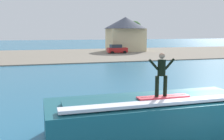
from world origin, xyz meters
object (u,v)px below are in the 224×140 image
(tree_tall_bare, at_px, (130,28))
(house_gabled_white, at_px, (125,32))
(wave_crest, at_px, (150,116))
(surfboard, at_px, (163,97))
(tree_short_bushy, at_px, (134,28))
(car_far_shore, at_px, (117,49))
(surfer, at_px, (161,72))

(tree_tall_bare, bearing_deg, house_gabled_white, -144.38)
(wave_crest, distance_m, surfboard, 1.10)
(surfboard, distance_m, tree_short_bushy, 46.57)
(wave_crest, distance_m, car_far_shore, 40.26)
(surfboard, relative_size, tree_tall_bare, 0.33)
(wave_crest, height_order, surfer, surfer)
(wave_crest, bearing_deg, surfer, -60.52)
(wave_crest, height_order, tree_short_bushy, tree_short_bushy)
(surfboard, height_order, tree_tall_bare, tree_tall_bare)
(surfboard, distance_m, surfer, 1.04)
(car_far_shore, height_order, tree_tall_bare, tree_tall_bare)
(surfboard, bearing_deg, car_far_shore, 75.70)
(wave_crest, height_order, house_gabled_white, house_gabled_white)
(car_far_shore, bearing_deg, wave_crest, -104.97)
(surfer, bearing_deg, house_gabled_white, 72.93)
(wave_crest, relative_size, surfer, 4.89)
(surfer, bearing_deg, car_far_shore, 75.55)
(tree_tall_bare, bearing_deg, car_far_shore, -129.09)
(wave_crest, xyz_separation_m, house_gabled_white, (13.87, 43.87, 3.54))
(wave_crest, relative_size, tree_tall_bare, 1.30)
(car_far_shore, xyz_separation_m, tree_tall_bare, (4.85, 5.96, 4.09))
(surfer, relative_size, car_far_shore, 0.46)
(car_far_shore, distance_m, tree_short_bushy, 8.05)
(car_far_shore, relative_size, tree_short_bushy, 0.59)
(wave_crest, height_order, surfboard, surfboard)
(wave_crest, bearing_deg, tree_tall_bare, 71.23)
(car_far_shore, xyz_separation_m, house_gabled_white, (3.47, 4.98, 3.39))
(house_gabled_white, relative_size, tree_tall_bare, 1.38)
(house_gabled_white, bearing_deg, tree_short_bushy, -14.80)
(wave_crest, height_order, tree_tall_bare, tree_tall_bare)
(wave_crest, relative_size, tree_short_bushy, 1.32)
(car_far_shore, bearing_deg, house_gabled_white, 55.11)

